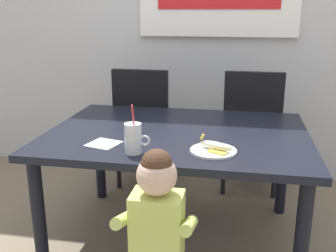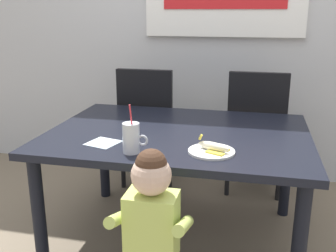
{
  "view_description": "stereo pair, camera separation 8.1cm",
  "coord_description": "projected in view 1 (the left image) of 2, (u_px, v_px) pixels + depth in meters",
  "views": [
    {
      "loc": [
        0.34,
        -2.14,
        1.38
      ],
      "look_at": [
        -0.04,
        -0.11,
        0.76
      ],
      "focal_mm": 42.0,
      "sensor_mm": 36.0,
      "label": 1
    },
    {
      "loc": [
        0.42,
        -2.13,
        1.38
      ],
      "look_at": [
        -0.04,
        -0.11,
        0.76
      ],
      "focal_mm": 42.0,
      "sensor_mm": 36.0,
      "label": 2
    }
  ],
  "objects": [
    {
      "name": "back_wall",
      "position": [
        202.0,
        0.0,
        3.16
      ],
      "size": [
        6.4,
        0.17,
        2.9
      ],
      "color": "silver",
      "rests_on": "ground"
    },
    {
      "name": "ground_plane",
      "position": [
        177.0,
        238.0,
        2.47
      ],
      "size": [
        24.0,
        24.0,
        0.0
      ],
      "primitive_type": "plane",
      "color": "#7A6B56"
    },
    {
      "name": "snack_plate",
      "position": [
        213.0,
        151.0,
        1.93
      ],
      "size": [
        0.23,
        0.23,
        0.01
      ],
      "primitive_type": "cylinder",
      "color": "white",
      "rests_on": "dining_table"
    },
    {
      "name": "paper_napkin",
      "position": [
        104.0,
        144.0,
        2.05
      ],
      "size": [
        0.18,
        0.18,
        0.0
      ],
      "primitive_type": "cube",
      "rotation": [
        0.0,
        0.0,
        -0.27
      ],
      "color": "silver",
      "rests_on": "dining_table"
    },
    {
      "name": "dining_chair_left",
      "position": [
        144.0,
        121.0,
        3.08
      ],
      "size": [
        0.44,
        0.45,
        0.96
      ],
      "rotation": [
        0.0,
        0.0,
        3.14
      ],
      "color": "black",
      "rests_on": "ground"
    },
    {
      "name": "dining_chair_right",
      "position": [
        251.0,
        125.0,
        2.98
      ],
      "size": [
        0.44,
        0.44,
        0.96
      ],
      "rotation": [
        0.0,
        0.0,
        3.14
      ],
      "color": "black",
      "rests_on": "ground"
    },
    {
      "name": "toddler_standing",
      "position": [
        157.0,
        219.0,
        1.66
      ],
      "size": [
        0.33,
        0.24,
        0.84
      ],
      "color": "#3F4760",
      "rests_on": "ground"
    },
    {
      "name": "dining_table",
      "position": [
        178.0,
        144.0,
        2.29
      ],
      "size": [
        1.48,
        1.08,
        0.7
      ],
      "color": "black",
      "rests_on": "ground"
    },
    {
      "name": "milk_cup",
      "position": [
        133.0,
        140.0,
        1.9
      ],
      "size": [
        0.13,
        0.08,
        0.25
      ],
      "color": "silver",
      "rests_on": "dining_table"
    },
    {
      "name": "peeled_banana",
      "position": [
        216.0,
        146.0,
        1.92
      ],
      "size": [
        0.17,
        0.14,
        0.07
      ],
      "rotation": [
        0.0,
        0.0,
        -0.43
      ],
      "color": "#F4EAC6",
      "rests_on": "snack_plate"
    }
  ]
}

